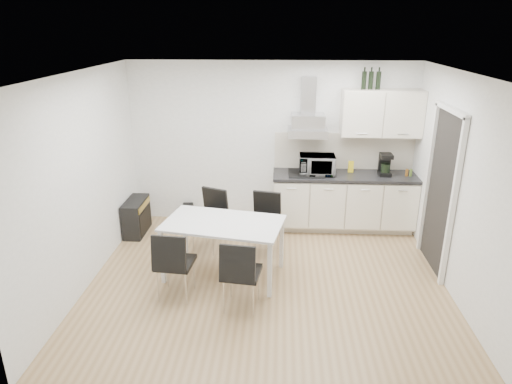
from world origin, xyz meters
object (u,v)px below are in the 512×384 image
chair_far_left (209,221)px  floor_speaker (188,212)px  dining_table (223,228)px  chair_near_right (241,273)px  chair_near_left (175,263)px  chair_far_right (264,225)px  guitar_amp (136,217)px  kitchenette (347,179)px

chair_far_left → floor_speaker: bearing=-40.1°
dining_table → chair_near_right: chair_near_right is taller
dining_table → chair_far_left: chair_far_left is taller
chair_near_left → chair_near_right: size_ratio=1.00×
chair_far_right → guitar_amp: bearing=-4.2°
chair_near_left → chair_near_right: same height
kitchenette → chair_far_right: 1.63m
chair_near_left → chair_near_right: bearing=-8.0°
dining_table → guitar_amp: 1.98m
dining_table → chair_far_right: bearing=62.5°
chair_far_right → chair_near_right: size_ratio=1.00×
dining_table → chair_near_right: (0.29, -0.72, -0.23)m
chair_near_left → chair_far_right: bearing=54.1°
dining_table → chair_near_left: bearing=-123.1°
chair_near_left → guitar_amp: 2.02m
chair_near_left → floor_speaker: (-0.31, 2.29, -0.30)m
chair_near_right → guitar_amp: chair_near_right is taller
chair_far_right → chair_near_left: same height
dining_table → chair_near_left: (-0.51, -0.53, -0.23)m
kitchenette → chair_far_left: kitchenette is taller
kitchenette → floor_speaker: bearing=176.3°
chair_far_left → floor_speaker: chair_far_left is taller
dining_table → guitar_amp: dining_table is taller
guitar_amp → chair_far_right: bearing=-15.7°
chair_near_right → floor_speaker: chair_near_right is taller
chair_near_right → kitchenette: bearing=65.0°
chair_near_right → floor_speaker: (-1.11, 2.47, -0.30)m
dining_table → chair_near_left: 0.78m
dining_table → chair_far_right: size_ratio=1.83×
chair_near_right → guitar_amp: size_ratio=1.34×
kitchenette → dining_table: (-1.76, -1.59, -0.16)m
kitchenette → guitar_amp: size_ratio=3.84×
guitar_amp → chair_near_right: bearing=-46.4°
chair_far_left → chair_far_right: 0.81m
floor_speaker → chair_near_left: bearing=-88.0°
dining_table → chair_near_right: 0.81m
chair_far_right → dining_table: bearing=63.4°
chair_near_right → chair_far_left: bearing=119.8°
kitchenette → chair_near_right: bearing=-122.4°
kitchenette → chair_near_right: (-1.46, -2.31, -0.39)m
dining_table → chair_far_right: chair_far_right is taller
chair_far_left → chair_near_right: bearing=135.5°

